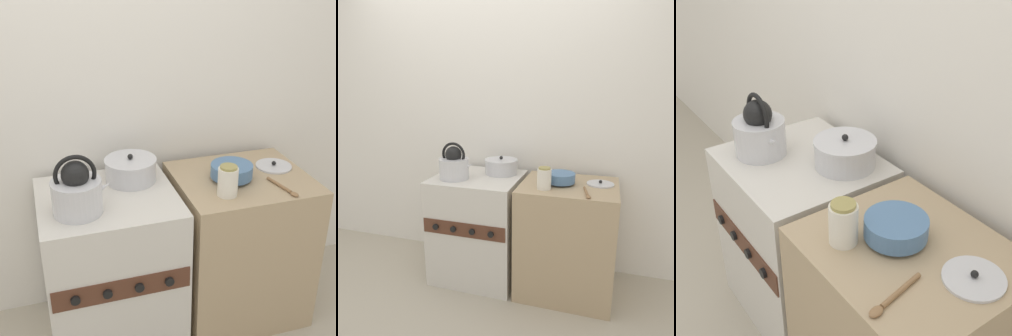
# 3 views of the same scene
# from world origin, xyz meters

# --- Properties ---
(ground_plane) EXTENTS (12.00, 12.00, 0.00)m
(ground_plane) POSITION_xyz_m (0.00, 0.00, 0.00)
(ground_plane) COLOR #B2A893
(wall_back) EXTENTS (7.00, 0.06, 2.50)m
(wall_back) POSITION_xyz_m (0.00, 0.68, 1.25)
(wall_back) COLOR silver
(wall_back) RESTS_ON ground_plane
(stove) EXTENTS (0.67, 0.63, 0.85)m
(stove) POSITION_xyz_m (-0.00, 0.30, 0.43)
(stove) COLOR beige
(stove) RESTS_ON ground_plane
(counter) EXTENTS (0.69, 0.60, 0.85)m
(counter) POSITION_xyz_m (0.72, 0.30, 0.43)
(counter) COLOR tan
(counter) RESTS_ON ground_plane
(kettle) EXTENTS (0.28, 0.23, 0.28)m
(kettle) POSITION_xyz_m (-0.15, 0.20, 0.96)
(kettle) COLOR silver
(kettle) RESTS_ON stove
(cooking_pot) EXTENTS (0.27, 0.27, 0.15)m
(cooking_pot) POSITION_xyz_m (0.15, 0.44, 0.91)
(cooking_pot) COLOR silver
(cooking_pot) RESTS_ON stove
(enamel_bowl) EXTENTS (0.22, 0.22, 0.08)m
(enamel_bowl) POSITION_xyz_m (0.65, 0.30, 0.90)
(enamel_bowl) COLOR #4C729E
(enamel_bowl) RESTS_ON counter
(storage_jar) EXTENTS (0.10, 0.10, 0.15)m
(storage_jar) POSITION_xyz_m (0.56, 0.14, 0.93)
(storage_jar) COLOR silver
(storage_jar) RESTS_ON counter
(loose_pot_lid) EXTENTS (0.19, 0.19, 0.03)m
(loose_pot_lid) POSITION_xyz_m (0.93, 0.36, 0.86)
(loose_pot_lid) COLOR silver
(loose_pot_lid) RESTS_ON counter
(wooden_spoon) EXTENTS (0.07, 0.22, 0.02)m
(wooden_spoon) POSITION_xyz_m (0.85, 0.11, 0.86)
(wooden_spoon) COLOR olive
(wooden_spoon) RESTS_ON counter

